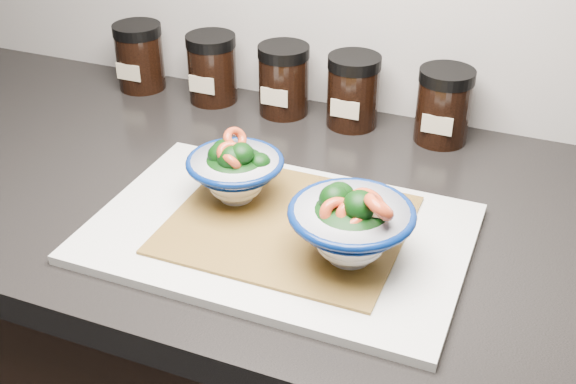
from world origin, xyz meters
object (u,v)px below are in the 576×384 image
at_px(bowl_right, 351,225).
at_px(bowl_left, 235,171).
at_px(spice_jar_d, 353,91).
at_px(spice_jar_a, 140,56).
at_px(cutting_board, 279,233).
at_px(spice_jar_b, 212,68).
at_px(spice_jar_e, 444,106).
at_px(spice_jar_c, 284,80).

bearing_deg(bowl_right, bowl_left, 159.03).
distance_m(bowl_left, spice_jar_d, 0.29).
bearing_deg(spice_jar_a, cutting_board, -39.62).
bearing_deg(bowl_right, spice_jar_d, 107.32).
bearing_deg(bowl_right, spice_jar_a, 144.35).
bearing_deg(bowl_right, spice_jar_b, 135.04).
distance_m(spice_jar_b, spice_jar_e, 0.38).
distance_m(spice_jar_b, spice_jar_c, 0.13).
xyz_separation_m(cutting_board, bowl_right, (0.10, -0.03, 0.05)).
xyz_separation_m(bowl_left, spice_jar_e, (0.20, 0.29, 0.00)).
bearing_deg(cutting_board, bowl_left, 152.12).
height_order(cutting_board, bowl_right, bowl_right).
bearing_deg(spice_jar_d, bowl_left, -102.56).
height_order(spice_jar_a, spice_jar_d, same).
bearing_deg(cutting_board, spice_jar_b, 128.07).
bearing_deg(spice_jar_c, bowl_left, -79.72).
bearing_deg(spice_jar_a, spice_jar_c, 0.00).
distance_m(spice_jar_a, spice_jar_b, 0.14).
height_order(bowl_left, bowl_right, bowl_right).
height_order(spice_jar_b, spice_jar_e, same).
relative_size(bowl_right, spice_jar_d, 1.26).
height_order(spice_jar_b, spice_jar_d, same).
bearing_deg(spice_jar_a, spice_jar_e, 0.00).
relative_size(bowl_left, spice_jar_a, 1.10).
distance_m(spice_jar_a, spice_jar_e, 0.52).
bearing_deg(cutting_board, spice_jar_e, 68.68).
distance_m(cutting_board, spice_jar_a, 0.52).
xyz_separation_m(cutting_board, spice_jar_b, (-0.26, 0.33, 0.05)).
distance_m(cutting_board, spice_jar_c, 0.35).
distance_m(spice_jar_c, spice_jar_e, 0.26).
bearing_deg(cutting_board, bowl_right, -15.05).
bearing_deg(spice_jar_c, spice_jar_a, 180.00).
xyz_separation_m(spice_jar_c, spice_jar_e, (0.26, 0.00, 0.00)).
distance_m(cutting_board, spice_jar_e, 0.35).
relative_size(bowl_left, spice_jar_d, 1.10).
relative_size(cutting_board, bowl_left, 3.63).
bearing_deg(bowl_right, cutting_board, 164.95).
distance_m(spice_jar_c, spice_jar_d, 0.12).
bearing_deg(spice_jar_e, cutting_board, -111.32).
bearing_deg(spice_jar_d, bowl_right, -72.68).
xyz_separation_m(spice_jar_a, spice_jar_d, (0.38, 0.00, 0.00)).
bearing_deg(cutting_board, spice_jar_c, 111.44).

